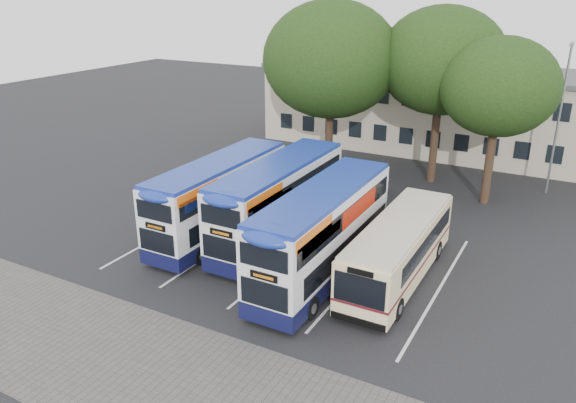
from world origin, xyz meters
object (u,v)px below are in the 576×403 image
at_px(tree_left, 331,60).
at_px(tree_mid, 442,61).
at_px(lamp_post, 560,112).
at_px(bus_single, 399,246).
at_px(tree_right, 499,87).
at_px(bus_dd_mid, 279,199).
at_px(bus_dd_right, 323,230).
at_px(bus_dd_left, 220,195).

bearing_deg(tree_left, tree_mid, 17.92).
xyz_separation_m(lamp_post, tree_mid, (-6.88, -1.16, 2.64)).
bearing_deg(lamp_post, bus_single, -107.49).
height_order(lamp_post, tree_left, tree_left).
height_order(lamp_post, tree_right, tree_right).
xyz_separation_m(lamp_post, bus_dd_mid, (-11.11, -13.86, -2.83)).
distance_m(tree_left, tree_mid, 6.77).
bearing_deg(bus_single, bus_dd_mid, 172.16).
bearing_deg(bus_single, tree_mid, 99.34).
height_order(tree_left, tree_right, tree_left).
distance_m(lamp_post, tree_left, 13.95).
relative_size(bus_dd_right, bus_single, 1.08).
relative_size(lamp_post, bus_dd_right, 0.92).
bearing_deg(lamp_post, tree_left, -166.34).
xyz_separation_m(tree_left, bus_dd_mid, (2.22, -10.62, -5.39)).
bearing_deg(bus_single, bus_dd_left, 179.79).
height_order(tree_mid, bus_dd_left, tree_mid).
bearing_deg(bus_dd_left, tree_mid, 62.11).
bearing_deg(bus_dd_mid, lamp_post, 51.29).
relative_size(tree_mid, tree_right, 1.15).
distance_m(tree_right, bus_dd_mid, 13.92).
bearing_deg(tree_mid, bus_dd_left, -117.89).
bearing_deg(tree_left, bus_dd_mid, -78.19).
bearing_deg(tree_right, bus_dd_mid, -127.71).
bearing_deg(bus_dd_mid, bus_single, -7.84).
relative_size(lamp_post, bus_dd_mid, 0.92).
xyz_separation_m(bus_dd_right, bus_single, (2.96, 1.45, -0.72)).
bearing_deg(tree_mid, tree_right, -31.03).
bearing_deg(tree_left, bus_dd_left, -93.66).
relative_size(tree_mid, bus_dd_right, 1.12).
height_order(bus_dd_left, bus_dd_mid, bus_dd_mid).
relative_size(bus_dd_left, bus_single, 1.05).
distance_m(bus_dd_mid, bus_single, 6.56).
bearing_deg(bus_dd_right, bus_dd_left, 167.03).
distance_m(lamp_post, tree_right, 4.93).
distance_m(tree_mid, bus_dd_left, 16.31).
relative_size(bus_dd_left, bus_dd_right, 0.97).
height_order(lamp_post, tree_mid, tree_mid).
xyz_separation_m(lamp_post, bus_dd_right, (-7.61, -16.20, -2.83)).
height_order(tree_left, bus_dd_mid, tree_left).
height_order(lamp_post, bus_single, lamp_post).
distance_m(tree_mid, tree_right, 4.56).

